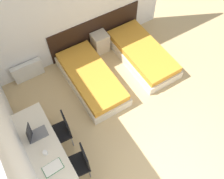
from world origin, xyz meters
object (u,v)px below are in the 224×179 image
(chair_near_laptop, at_px, (62,130))
(laptop, at_px, (35,134))
(bed_near_window, at_px, (91,79))
(nightstand, at_px, (100,42))
(bed_near_door, at_px, (142,54))
(chair_near_notebook, at_px, (79,163))

(chair_near_laptop, bearing_deg, laptop, 178.49)
(bed_near_window, xyz_separation_m, nightstand, (0.74, 0.84, 0.08))
(bed_near_door, xyz_separation_m, laptop, (-3.11, -0.94, 0.61))
(bed_near_window, height_order, chair_near_notebook, chair_near_notebook)
(nightstand, distance_m, laptop, 3.01)
(bed_near_window, bearing_deg, laptop, -150.22)
(laptop, bearing_deg, bed_near_window, 31.53)
(bed_near_window, distance_m, chair_near_notebook, 2.12)
(bed_near_door, bearing_deg, laptop, -163.23)
(chair_near_notebook, bearing_deg, bed_near_window, 62.64)
(chair_near_laptop, height_order, laptop, laptop)
(laptop, bearing_deg, bed_near_door, 18.52)
(bed_near_door, height_order, chair_near_laptop, chair_near_laptop)
(bed_near_window, xyz_separation_m, bed_near_door, (1.47, 0.00, 0.00))
(bed_near_window, bearing_deg, chair_near_notebook, -124.30)
(bed_near_window, relative_size, chair_near_laptop, 2.17)
(bed_near_door, xyz_separation_m, nightstand, (-0.74, 0.84, 0.08))
(bed_near_window, height_order, bed_near_door, same)
(laptop, bearing_deg, chair_near_notebook, -58.28)
(chair_near_notebook, bearing_deg, nightstand, 60.23)
(chair_near_laptop, distance_m, laptop, 0.54)
(bed_near_door, bearing_deg, chair_near_notebook, -146.88)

